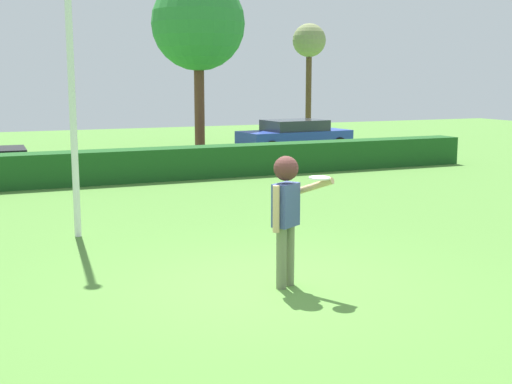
% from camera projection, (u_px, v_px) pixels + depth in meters
% --- Properties ---
extents(ground_plane, '(60.00, 60.00, 0.00)m').
position_uv_depth(ground_plane, '(270.00, 286.00, 9.27)').
color(ground_plane, '#508335').
extents(person, '(0.79, 0.59, 1.79)m').
position_uv_depth(person, '(286.00, 205.00, 9.08)').
color(person, '#6C7554').
rests_on(person, ground).
extents(frisbee, '(0.28, 0.28, 0.03)m').
position_uv_depth(frisbee, '(320.00, 178.00, 8.86)').
color(frisbee, white).
extents(lamppost, '(0.24, 0.24, 6.03)m').
position_uv_depth(lamppost, '(70.00, 46.00, 11.66)').
color(lamppost, silver).
rests_on(lamppost, ground).
extents(hedge_row, '(22.48, 0.90, 0.88)m').
position_uv_depth(hedge_row, '(113.00, 166.00, 18.44)').
color(hedge_row, '#1B4E1D').
rests_on(hedge_row, ground).
extents(parked_car_blue, '(4.33, 2.10, 1.25)m').
position_uv_depth(parked_car_blue, '(295.00, 135.00, 25.66)').
color(parked_car_blue, '#263FA5').
rests_on(parked_car_blue, ground).
extents(birch_tree, '(1.46, 1.46, 5.17)m').
position_uv_depth(birch_tree, '(309.00, 45.00, 29.97)').
color(birch_tree, brown).
rests_on(birch_tree, ground).
extents(oak_tree, '(3.76, 3.76, 6.84)m').
position_uv_depth(oak_tree, '(198.00, 24.00, 27.26)').
color(oak_tree, brown).
rests_on(oak_tree, ground).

